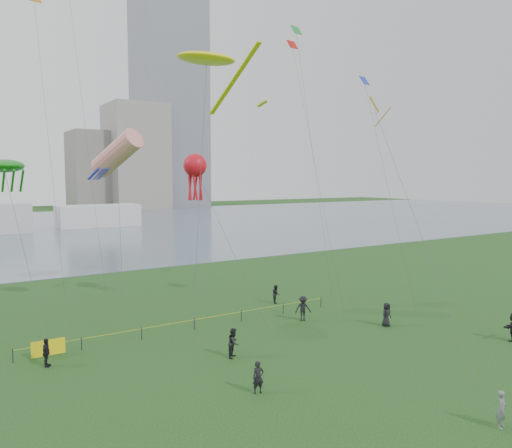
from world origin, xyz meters
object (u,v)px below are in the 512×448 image
kite_flyer (502,409)px  kite_stingray (207,59)px  kite_octopus (195,167)px  fence (111,337)px

kite_flyer → kite_stingray: 31.26m
kite_stingray → kite_octopus: 8.58m
fence → kite_octopus: (8.94, 5.39, 11.41)m
kite_stingray → kite_octopus: size_ratio=1.60×
fence → kite_flyer: 23.23m
kite_flyer → kite_stingray: kite_stingray is taller
kite_flyer → kite_octopus: kite_octopus is taller
kite_flyer → kite_stingray: size_ratio=0.08×
kite_flyer → kite_stingray: (-1.76, 24.31, 19.58)m
fence → kite_stingray: bearing=22.7°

